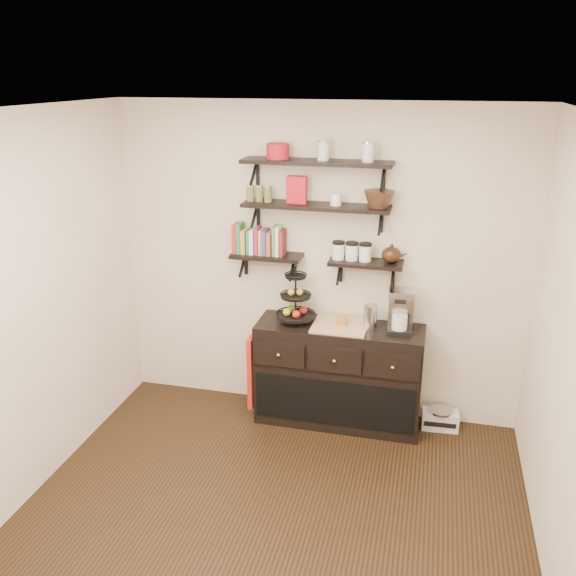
# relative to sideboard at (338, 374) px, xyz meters

# --- Properties ---
(floor) EXTENTS (3.50, 3.50, 0.00)m
(floor) POSITION_rel_sideboard_xyz_m (-0.24, -1.51, -0.45)
(floor) COLOR black
(floor) RESTS_ON ground
(ceiling) EXTENTS (3.50, 3.50, 0.02)m
(ceiling) POSITION_rel_sideboard_xyz_m (-0.24, -1.51, 2.25)
(ceiling) COLOR white
(ceiling) RESTS_ON back_wall
(back_wall) EXTENTS (3.50, 0.02, 2.70)m
(back_wall) POSITION_rel_sideboard_xyz_m (-0.24, 0.24, 0.90)
(back_wall) COLOR white
(back_wall) RESTS_ON ground
(left_wall) EXTENTS (0.02, 3.50, 2.70)m
(left_wall) POSITION_rel_sideboard_xyz_m (-1.99, -1.51, 0.90)
(left_wall) COLOR white
(left_wall) RESTS_ON ground
(shelf_top) EXTENTS (1.20, 0.27, 0.23)m
(shelf_top) POSITION_rel_sideboard_xyz_m (-0.24, 0.10, 1.78)
(shelf_top) COLOR black
(shelf_top) RESTS_ON back_wall
(shelf_mid) EXTENTS (1.20, 0.27, 0.23)m
(shelf_mid) POSITION_rel_sideboard_xyz_m (-0.24, 0.10, 1.43)
(shelf_mid) COLOR black
(shelf_mid) RESTS_ON back_wall
(shelf_low_left) EXTENTS (0.60, 0.25, 0.23)m
(shelf_low_left) POSITION_rel_sideboard_xyz_m (-0.66, 0.12, 0.98)
(shelf_low_left) COLOR black
(shelf_low_left) RESTS_ON back_wall
(shelf_low_right) EXTENTS (0.60, 0.25, 0.23)m
(shelf_low_right) POSITION_rel_sideboard_xyz_m (0.18, 0.12, 0.98)
(shelf_low_right) COLOR black
(shelf_low_right) RESTS_ON back_wall
(cookbooks) EXTENTS (0.43, 0.15, 0.26)m
(cookbooks) POSITION_rel_sideboard_xyz_m (-0.71, 0.12, 1.11)
(cookbooks) COLOR #AF2922
(cookbooks) RESTS_ON shelf_low_left
(glass_canisters) EXTENTS (0.32, 0.10, 0.13)m
(glass_canisters) POSITION_rel_sideboard_xyz_m (0.06, 0.12, 1.06)
(glass_canisters) COLOR silver
(glass_canisters) RESTS_ON shelf_low_right
(sideboard) EXTENTS (1.40, 0.50, 0.92)m
(sideboard) POSITION_rel_sideboard_xyz_m (0.00, 0.00, 0.00)
(sideboard) COLOR black
(sideboard) RESTS_ON floor
(fruit_stand) EXTENTS (0.33, 0.33, 0.49)m
(fruit_stand) POSITION_rel_sideboard_xyz_m (-0.38, 0.00, 0.62)
(fruit_stand) COLOR black
(fruit_stand) RESTS_ON sideboard
(candle) EXTENTS (0.08, 0.08, 0.08)m
(candle) POSITION_rel_sideboard_xyz_m (0.01, 0.00, 0.50)
(candle) COLOR #A56126
(candle) RESTS_ON sideboard
(coffee_maker) EXTENTS (0.21, 0.21, 0.37)m
(coffee_maker) POSITION_rel_sideboard_xyz_m (0.49, 0.02, 0.62)
(coffee_maker) COLOR black
(coffee_maker) RESTS_ON sideboard
(thermal_carafe) EXTENTS (0.11, 0.11, 0.22)m
(thermal_carafe) POSITION_rel_sideboard_xyz_m (0.25, -0.02, 0.56)
(thermal_carafe) COLOR silver
(thermal_carafe) RESTS_ON sideboard
(apron) EXTENTS (0.04, 0.28, 0.65)m
(apron) POSITION_rel_sideboard_xyz_m (-0.73, -0.10, 0.01)
(apron) COLOR maroon
(apron) RESTS_ON sideboard
(radio) EXTENTS (0.31, 0.21, 0.18)m
(radio) POSITION_rel_sideboard_xyz_m (0.88, 0.08, -0.36)
(radio) COLOR silver
(radio) RESTS_ON floor
(recipe_box) EXTENTS (0.16, 0.07, 0.22)m
(recipe_box) POSITION_rel_sideboard_xyz_m (-0.40, 0.10, 1.56)
(recipe_box) COLOR #AD1321
(recipe_box) RESTS_ON shelf_mid
(walnut_bowl) EXTENTS (0.24, 0.24, 0.13)m
(walnut_bowl) POSITION_rel_sideboard_xyz_m (0.26, 0.10, 1.51)
(walnut_bowl) COLOR black
(walnut_bowl) RESTS_ON shelf_mid
(ramekins) EXTENTS (0.09, 0.09, 0.10)m
(ramekins) POSITION_rel_sideboard_xyz_m (-0.08, 0.10, 1.50)
(ramekins) COLOR white
(ramekins) RESTS_ON shelf_mid
(teapot) EXTENTS (0.22, 0.17, 0.16)m
(teapot) POSITION_rel_sideboard_xyz_m (0.38, 0.12, 1.08)
(teapot) COLOR black
(teapot) RESTS_ON shelf_low_right
(red_pot) EXTENTS (0.18, 0.18, 0.12)m
(red_pot) POSITION_rel_sideboard_xyz_m (-0.56, 0.10, 1.86)
(red_pot) COLOR #AD1321
(red_pot) RESTS_ON shelf_top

